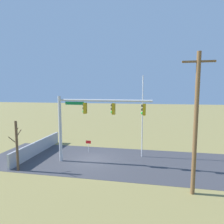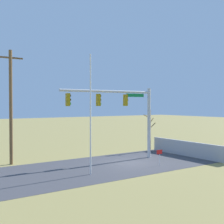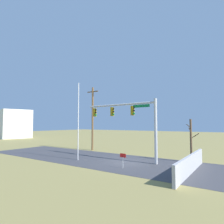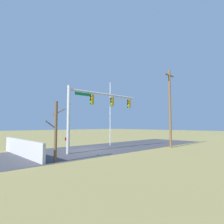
% 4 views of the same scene
% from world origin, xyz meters
% --- Properties ---
extents(ground_plane, '(160.00, 160.00, 0.00)m').
position_xyz_m(ground_plane, '(0.00, 0.00, 0.00)').
color(ground_plane, olive).
extents(road_surface, '(28.00, 8.00, 0.01)m').
position_xyz_m(road_surface, '(-4.00, 0.00, 0.01)').
color(road_surface, '#3D3D42').
rests_on(road_surface, ground_plane).
extents(sidewalk_corner, '(6.00, 6.00, 0.01)m').
position_xyz_m(sidewalk_corner, '(3.81, 0.87, 0.00)').
color(sidewalk_corner, '#B7B5AD').
rests_on(sidewalk_corner, ground_plane).
extents(retaining_fence, '(0.20, 8.74, 1.35)m').
position_xyz_m(retaining_fence, '(6.14, -0.67, 0.67)').
color(retaining_fence, '#A8A8AD').
rests_on(retaining_fence, ground_plane).
extents(signal_mast, '(8.44, 0.72, 6.09)m').
position_xyz_m(signal_mast, '(0.13, 1.01, 4.43)').
color(signal_mast, '#B2B5BA').
rests_on(signal_mast, ground_plane).
extents(flagpole, '(0.10, 0.10, 8.01)m').
position_xyz_m(flagpole, '(-4.60, -1.69, 4.01)').
color(flagpole, silver).
rests_on(flagpole, ground_plane).
extents(utility_pole, '(1.90, 0.26, 8.90)m').
position_xyz_m(utility_pole, '(-8.03, 4.70, 4.62)').
color(utility_pole, brown).
rests_on(utility_pole, ground_plane).
extents(bare_tree, '(1.27, 1.02, 4.16)m').
position_xyz_m(bare_tree, '(5.33, 3.58, 2.14)').
color(bare_tree, brown).
rests_on(bare_tree, ground_plane).
extents(open_sign, '(0.56, 0.04, 1.22)m').
position_xyz_m(open_sign, '(1.13, -2.24, 0.91)').
color(open_sign, silver).
rests_on(open_sign, ground_plane).
extents(distant_building, '(7.83, 8.36, 7.38)m').
position_xyz_m(distant_building, '(-39.84, 11.17, 3.69)').
color(distant_building, silver).
rests_on(distant_building, ground_plane).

